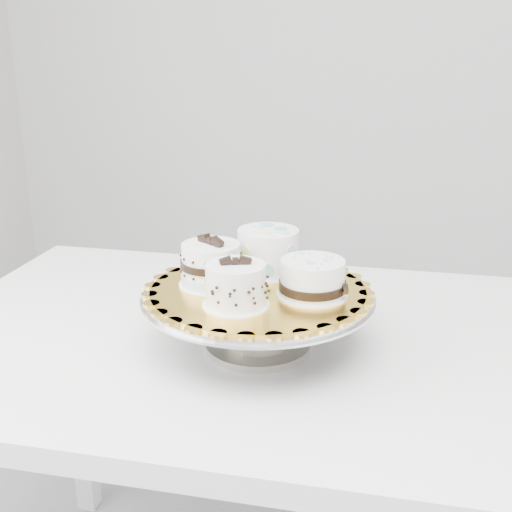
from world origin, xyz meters
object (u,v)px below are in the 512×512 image
(cake_ribbon, at_px, (313,279))
(cake_dots, at_px, (268,251))
(cake_stand, at_px, (258,310))
(cake_swirl, at_px, (236,286))
(cake_board, at_px, (258,290))
(cake_banded, at_px, (211,266))
(table, at_px, (248,372))

(cake_ribbon, bearing_deg, cake_dots, 121.26)
(cake_stand, xyz_separation_m, cake_swirl, (-0.01, -0.08, 0.07))
(cake_board, bearing_deg, cake_swirl, -96.87)
(cake_banded, bearing_deg, table, 84.99)
(table, bearing_deg, cake_banded, -129.01)
(cake_stand, relative_size, cake_banded, 2.95)
(cake_stand, distance_m, cake_board, 0.04)
(cake_stand, relative_size, cake_swirl, 3.16)
(cake_banded, relative_size, cake_dots, 1.02)
(cake_board, bearing_deg, cake_banded, -174.86)
(cake_ribbon, bearing_deg, cake_banded, 162.25)
(cake_swirl, bearing_deg, table, 76.58)
(cake_board, xyz_separation_m, cake_dots, (-0.01, 0.08, 0.04))
(cake_stand, relative_size, cake_dots, 3.00)
(table, height_order, cake_banded, cake_banded)
(cake_board, distance_m, cake_ribbon, 0.10)
(table, distance_m, cake_swirl, 0.26)
(cake_swirl, relative_size, cake_ribbon, 0.93)
(cake_swirl, distance_m, cake_banded, 0.10)
(table, bearing_deg, cake_dots, 31.37)
(table, xyz_separation_m, cake_stand, (0.04, -0.06, 0.15))
(cake_stand, distance_m, cake_dots, 0.11)
(cake_board, xyz_separation_m, cake_ribbon, (0.09, 0.00, 0.03))
(cake_dots, relative_size, cake_ribbon, 0.98)
(table, xyz_separation_m, cake_board, (0.04, -0.06, 0.19))
(table, height_order, cake_swirl, cake_swirl)
(table, distance_m, cake_board, 0.20)
(cake_banded, bearing_deg, cake_board, 32.84)
(cake_swirl, height_order, cake_dots, cake_swirl)
(cake_board, height_order, cake_ribbon, cake_ribbon)
(cake_ribbon, bearing_deg, table, 136.21)
(cake_dots, bearing_deg, cake_board, -97.24)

